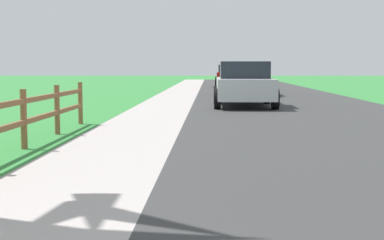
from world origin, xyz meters
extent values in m
plane|color=#328139|center=(0.00, 25.00, 0.00)|extent=(120.00, 120.00, 0.00)
cube|color=#363636|center=(3.50, 27.00, 0.00)|extent=(7.00, 66.00, 0.01)
cube|color=#ACA29D|center=(-3.00, 27.00, 0.00)|extent=(6.00, 66.00, 0.01)
cube|color=#328139|center=(-4.50, 27.00, 0.01)|extent=(5.00, 66.00, 0.00)
cylinder|color=brown|center=(-2.49, 9.04, 0.51)|extent=(0.11, 0.11, 1.02)
cylinder|color=brown|center=(-2.49, 11.15, 0.51)|extent=(0.11, 0.11, 1.02)
cylinder|color=brown|center=(-2.49, 13.26, 0.51)|extent=(0.11, 0.11, 1.02)
cube|color=#B7BABF|center=(1.84, 19.73, 0.64)|extent=(1.90, 4.59, 0.70)
cube|color=#1E232B|center=(1.84, 19.73, 1.28)|extent=(1.67, 2.04, 0.58)
cylinder|color=black|center=(2.78, 18.30, 0.34)|extent=(0.22, 0.68, 0.68)
cylinder|color=black|center=(0.89, 18.31, 0.34)|extent=(0.22, 0.68, 0.68)
cylinder|color=black|center=(2.79, 21.14, 0.34)|extent=(0.22, 0.68, 0.68)
cylinder|color=black|center=(0.89, 21.15, 0.34)|extent=(0.22, 0.68, 0.68)
cube|color=navy|center=(2.36, 27.61, 0.69)|extent=(2.01, 4.69, 0.78)
cube|color=#1E232B|center=(2.36, 27.52, 1.35)|extent=(1.72, 2.05, 0.55)
cylinder|color=black|center=(3.28, 26.15, 0.36)|extent=(0.23, 0.72, 0.71)
cylinder|color=black|center=(1.37, 26.19, 0.36)|extent=(0.23, 0.72, 0.71)
cylinder|color=black|center=(3.34, 29.04, 0.36)|extent=(0.23, 0.72, 0.71)
cylinder|color=black|center=(1.43, 29.07, 0.36)|extent=(0.23, 0.72, 0.71)
cube|color=maroon|center=(2.03, 38.52, 0.64)|extent=(1.98, 4.53, 0.71)
cube|color=#1E232B|center=(2.04, 38.70, 1.25)|extent=(1.72, 2.40, 0.51)
cylinder|color=black|center=(2.97, 37.11, 0.34)|extent=(0.23, 0.68, 0.68)
cylinder|color=black|center=(1.06, 37.14, 0.34)|extent=(0.23, 0.68, 0.68)
cylinder|color=black|center=(3.01, 39.90, 0.34)|extent=(0.23, 0.68, 0.68)
cylinder|color=black|center=(1.10, 39.93, 0.34)|extent=(0.23, 0.68, 0.68)
camera|label=1|loc=(0.66, -0.49, 1.41)|focal=53.63mm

